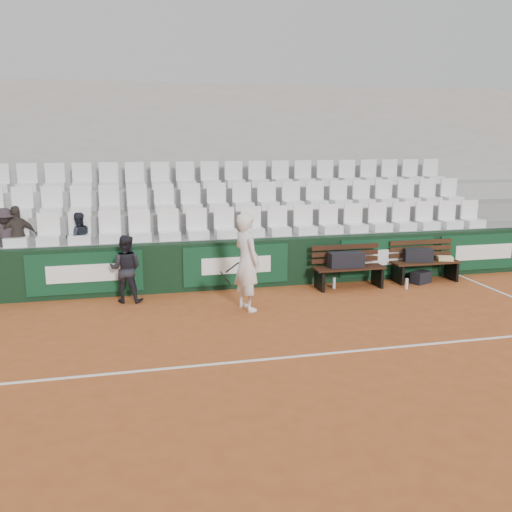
{
  "coord_description": "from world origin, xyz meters",
  "views": [
    {
      "loc": [
        -2.5,
        -7.42,
        3.14
      ],
      "look_at": [
        -0.12,
        2.4,
        1.0
      ],
      "focal_mm": 40.0,
      "sensor_mm": 36.0,
      "label": 1
    }
  ],
  "objects_px": {
    "bench_left": "(349,277)",
    "spectator_c": "(77,217)",
    "ball_kid": "(126,269)",
    "sports_bag_ground": "(421,277)",
    "tennis_player": "(247,262)",
    "water_bottle_near": "(334,283)",
    "sports_bag_left": "(346,260)",
    "spectator_b": "(16,214)",
    "water_bottle_far": "(407,284)",
    "bench_right": "(425,271)",
    "sports_bag_right": "(418,255)",
    "spectator_a": "(4,216)"
  },
  "relations": [
    {
      "from": "bench_right",
      "to": "water_bottle_near",
      "type": "height_order",
      "value": "bench_right"
    },
    {
      "from": "tennis_player",
      "to": "ball_kid",
      "type": "relative_size",
      "value": 1.38
    },
    {
      "from": "sports_bag_ground",
      "to": "ball_kid",
      "type": "height_order",
      "value": "ball_kid"
    },
    {
      "from": "bench_left",
      "to": "water_bottle_near",
      "type": "distance_m",
      "value": 0.34
    },
    {
      "from": "sports_bag_left",
      "to": "tennis_player",
      "type": "bearing_deg",
      "value": -156.93
    },
    {
      "from": "tennis_player",
      "to": "water_bottle_near",
      "type": "bearing_deg",
      "value": 25.42
    },
    {
      "from": "spectator_a",
      "to": "tennis_player",
      "type": "bearing_deg",
      "value": 146.41
    },
    {
      "from": "tennis_player",
      "to": "spectator_a",
      "type": "height_order",
      "value": "spectator_a"
    },
    {
      "from": "sports_bag_right",
      "to": "tennis_player",
      "type": "height_order",
      "value": "tennis_player"
    },
    {
      "from": "sports_bag_right",
      "to": "water_bottle_far",
      "type": "distance_m",
      "value": 0.89
    },
    {
      "from": "bench_right",
      "to": "ball_kid",
      "type": "relative_size",
      "value": 1.15
    },
    {
      "from": "sports_bag_ground",
      "to": "spectator_c",
      "type": "relative_size",
      "value": 0.4
    },
    {
      "from": "sports_bag_right",
      "to": "sports_bag_left",
      "type": "bearing_deg",
      "value": -175.35
    },
    {
      "from": "water_bottle_far",
      "to": "spectator_a",
      "type": "height_order",
      "value": "spectator_a"
    },
    {
      "from": "bench_left",
      "to": "spectator_a",
      "type": "height_order",
      "value": "spectator_a"
    },
    {
      "from": "spectator_c",
      "to": "sports_bag_ground",
      "type": "bearing_deg",
      "value": 158.42
    },
    {
      "from": "bench_right",
      "to": "sports_bag_right",
      "type": "height_order",
      "value": "sports_bag_right"
    },
    {
      "from": "spectator_b",
      "to": "spectator_a",
      "type": "bearing_deg",
      "value": -16.59
    },
    {
      "from": "water_bottle_far",
      "to": "ball_kid",
      "type": "relative_size",
      "value": 0.17
    },
    {
      "from": "water_bottle_far",
      "to": "spectator_b",
      "type": "height_order",
      "value": "spectator_b"
    },
    {
      "from": "water_bottle_far",
      "to": "spectator_b",
      "type": "relative_size",
      "value": 0.18
    },
    {
      "from": "ball_kid",
      "to": "sports_bag_ground",
      "type": "bearing_deg",
      "value": -165.35
    },
    {
      "from": "sports_bag_ground",
      "to": "tennis_player",
      "type": "xyz_separation_m",
      "value": [
        -4.09,
        -0.97,
        0.77
      ]
    },
    {
      "from": "tennis_player",
      "to": "ball_kid",
      "type": "bearing_deg",
      "value": 154.34
    },
    {
      "from": "ball_kid",
      "to": "bench_right",
      "type": "bearing_deg",
      "value": -164.14
    },
    {
      "from": "ball_kid",
      "to": "spectator_c",
      "type": "xyz_separation_m",
      "value": [
        -0.89,
        1.06,
        0.89
      ]
    },
    {
      "from": "sports_bag_ground",
      "to": "water_bottle_near",
      "type": "xyz_separation_m",
      "value": [
        -1.99,
        0.02,
        -0.01
      ]
    },
    {
      "from": "water_bottle_near",
      "to": "ball_kid",
      "type": "xyz_separation_m",
      "value": [
        -4.23,
        0.03,
        0.53
      ]
    },
    {
      "from": "water_bottle_far",
      "to": "tennis_player",
      "type": "bearing_deg",
      "value": -170.25
    },
    {
      "from": "sports_bag_right",
      "to": "ball_kid",
      "type": "distance_m",
      "value": 6.23
    },
    {
      "from": "water_bottle_near",
      "to": "tennis_player",
      "type": "relative_size",
      "value": 0.13
    },
    {
      "from": "water_bottle_far",
      "to": "ball_kid",
      "type": "xyz_separation_m",
      "value": [
        -5.7,
        0.42,
        0.54
      ]
    },
    {
      "from": "spectator_c",
      "to": "bench_left",
      "type": "bearing_deg",
      "value": 155.85
    },
    {
      "from": "water_bottle_near",
      "to": "spectator_a",
      "type": "bearing_deg",
      "value": 170.5
    },
    {
      "from": "sports_bag_ground",
      "to": "spectator_b",
      "type": "xyz_separation_m",
      "value": [
        -8.27,
        1.11,
        1.49
      ]
    },
    {
      "from": "sports_bag_left",
      "to": "water_bottle_near",
      "type": "relative_size",
      "value": 3.06
    },
    {
      "from": "ball_kid",
      "to": "sports_bag_left",
      "type": "bearing_deg",
      "value": -165.2
    },
    {
      "from": "water_bottle_far",
      "to": "spectator_c",
      "type": "distance_m",
      "value": 6.9
    },
    {
      "from": "sports_bag_left",
      "to": "spectator_b",
      "type": "distance_m",
      "value": 6.69
    },
    {
      "from": "sports_bag_left",
      "to": "bench_right",
      "type": "bearing_deg",
      "value": 3.2
    },
    {
      "from": "bench_left",
      "to": "bench_right",
      "type": "bearing_deg",
      "value": 3.88
    },
    {
      "from": "bench_left",
      "to": "sports_bag_left",
      "type": "bearing_deg",
      "value": 165.77
    },
    {
      "from": "sports_bag_right",
      "to": "spectator_a",
      "type": "xyz_separation_m",
      "value": [
        -8.5,
        0.94,
        1.01
      ]
    },
    {
      "from": "bench_left",
      "to": "tennis_player",
      "type": "xyz_separation_m",
      "value": [
        -2.42,
        -0.98,
        0.67
      ]
    },
    {
      "from": "ball_kid",
      "to": "spectator_c",
      "type": "height_order",
      "value": "spectator_c"
    },
    {
      "from": "spectator_a",
      "to": "sports_bag_right",
      "type": "bearing_deg",
      "value": 165.4
    },
    {
      "from": "water_bottle_near",
      "to": "water_bottle_far",
      "type": "bearing_deg",
      "value": -14.71
    },
    {
      "from": "sports_bag_right",
      "to": "spectator_a",
      "type": "relative_size",
      "value": 0.49
    },
    {
      "from": "bench_left",
      "to": "spectator_c",
      "type": "distance_m",
      "value": 5.71
    },
    {
      "from": "bench_left",
      "to": "spectator_c",
      "type": "relative_size",
      "value": 1.4
    }
  ]
}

